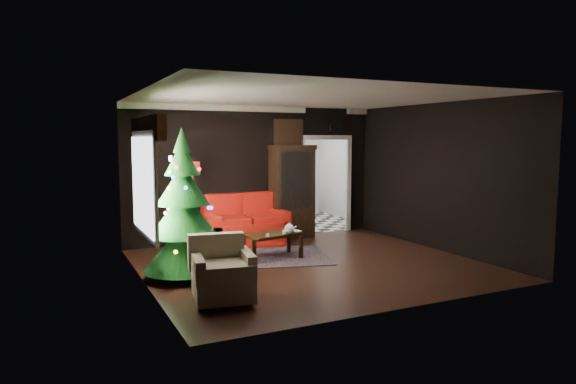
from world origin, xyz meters
name	(u,v)px	position (x,y,z in m)	size (l,w,h in m)	color
floor	(311,264)	(0.00, 0.00, 0.00)	(5.50, 5.50, 0.00)	black
ceiling	(312,97)	(0.00, 0.00, 2.80)	(5.50, 5.50, 0.00)	white
wall_back	(255,173)	(0.00, 2.50, 1.40)	(5.50, 5.50, 0.00)	black
wall_front	(408,198)	(0.00, -2.50, 1.40)	(5.50, 5.50, 0.00)	black
wall_left	(143,189)	(-2.75, 0.00, 1.40)	(5.50, 5.50, 0.00)	black
wall_right	(439,177)	(2.75, 0.00, 1.40)	(5.50, 5.50, 0.00)	black
doorway	(325,186)	(1.70, 2.50, 1.05)	(1.10, 0.10, 2.10)	white
left_window	(143,185)	(-2.71, 0.20, 1.45)	(0.05, 1.60, 1.40)	white
valance	(147,129)	(-2.63, 0.20, 2.27)	(0.12, 2.10, 0.35)	brown
kitchen_floor	(296,222)	(1.70, 4.00, 0.00)	(3.00, 3.00, 0.00)	white
kitchen_window	(272,154)	(1.70, 5.45, 1.70)	(0.70, 0.06, 0.70)	white
rug	(269,257)	(-0.45, 0.77, 0.01)	(2.12, 1.54, 0.01)	#41333C
loveseat	(245,220)	(-0.40, 2.05, 0.50)	(1.70, 0.90, 1.00)	maroon
curio_cabinet	(292,194)	(0.75, 2.27, 0.95)	(0.90, 0.45, 1.90)	black
floor_lamp	(194,207)	(-1.49, 1.94, 0.83)	(0.29, 0.29, 1.72)	black
christmas_tree	(183,210)	(-2.15, 0.09, 1.05)	(1.22, 1.22, 2.34)	black
armchair	(223,268)	(-1.99, -1.29, 0.46)	(0.79, 0.79, 0.80)	tan
coffee_table	(272,245)	(-0.41, 0.70, 0.23)	(0.98, 0.59, 0.44)	black
teapot	(289,229)	(-0.16, 0.52, 0.54)	(0.20, 0.20, 0.19)	white
cup_a	(284,232)	(-0.23, 0.59, 0.48)	(0.07, 0.07, 0.06)	white
cup_b	(268,235)	(-0.60, 0.47, 0.48)	(0.06, 0.06, 0.05)	white
book	(292,226)	(-0.03, 0.67, 0.56)	(0.16, 0.02, 0.22)	gray
wall_clock	(336,127)	(1.95, 2.45, 2.38)	(0.32, 0.32, 0.06)	white
painting	(288,133)	(0.75, 2.46, 2.25)	(0.62, 0.05, 0.52)	#BF873D
kitchen_counter	(276,200)	(1.70, 5.20, 0.45)	(1.80, 0.60, 0.90)	white
kitchen_table	(290,210)	(1.40, 3.70, 0.38)	(0.70, 0.70, 0.75)	brown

